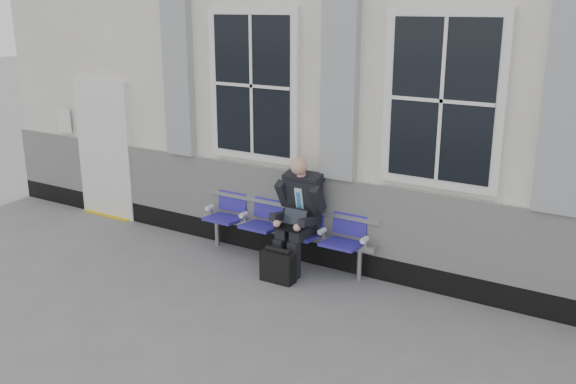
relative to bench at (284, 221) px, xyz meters
The scene contains 5 objects.
ground 2.15m from the bench, 39.50° to the right, with size 70.00×70.00×0.00m, color slate.
station_building 3.15m from the bench, 53.55° to the left, with size 14.40×4.40×4.49m.
bench is the anchor object (origin of this frame).
businessman 0.41m from the bench, 24.43° to the right, with size 0.60×0.80×1.46m.
briefcase 0.75m from the bench, 64.33° to the right, with size 0.43×0.19×0.44m.
Camera 1 is at (2.61, -5.30, 3.25)m, focal length 40.00 mm.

